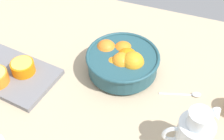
{
  "coord_description": "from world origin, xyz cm",
  "views": [
    {
      "loc": [
        27.92,
        -64.95,
        79.39
      ],
      "look_at": [
        2.7,
        3.69,
        4.92
      ],
      "focal_mm": 48.6,
      "sensor_mm": 36.0,
      "label": 1
    }
  ],
  "objects_px": {
    "orange_half_0": "(23,67)",
    "fruit_bowl": "(122,61)",
    "spoon": "(187,94)",
    "juice_pitcher": "(193,136)",
    "cutting_board": "(13,75)"
  },
  "relations": [
    {
      "from": "orange_half_0",
      "to": "fruit_bowl",
      "type": "bearing_deg",
      "value": 23.84
    },
    {
      "from": "orange_half_0",
      "to": "spoon",
      "type": "height_order",
      "value": "orange_half_0"
    },
    {
      "from": "fruit_bowl",
      "to": "orange_half_0",
      "type": "xyz_separation_m",
      "value": [
        -0.32,
        -0.14,
        -0.01
      ]
    },
    {
      "from": "orange_half_0",
      "to": "cutting_board",
      "type": "bearing_deg",
      "value": -149.84
    },
    {
      "from": "orange_half_0",
      "to": "juice_pitcher",
      "type": "bearing_deg",
      "value": -8.27
    },
    {
      "from": "fruit_bowl",
      "to": "orange_half_0",
      "type": "height_order",
      "value": "fruit_bowl"
    },
    {
      "from": "juice_pitcher",
      "to": "fruit_bowl",
      "type": "bearing_deg",
      "value": 141.3
    },
    {
      "from": "juice_pitcher",
      "to": "cutting_board",
      "type": "xyz_separation_m",
      "value": [
        -0.64,
        0.07,
        -0.05
      ]
    },
    {
      "from": "cutting_board",
      "to": "spoon",
      "type": "height_order",
      "value": "cutting_board"
    },
    {
      "from": "juice_pitcher",
      "to": "orange_half_0",
      "type": "bearing_deg",
      "value": 171.73
    },
    {
      "from": "cutting_board",
      "to": "spoon",
      "type": "relative_size",
      "value": 2.19
    },
    {
      "from": "spoon",
      "to": "fruit_bowl",
      "type": "bearing_deg",
      "value": 172.48
    },
    {
      "from": "fruit_bowl",
      "to": "spoon",
      "type": "distance_m",
      "value": 0.25
    },
    {
      "from": "fruit_bowl",
      "to": "juice_pitcher",
      "type": "height_order",
      "value": "juice_pitcher"
    },
    {
      "from": "juice_pitcher",
      "to": "spoon",
      "type": "relative_size",
      "value": 1.24
    }
  ]
}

